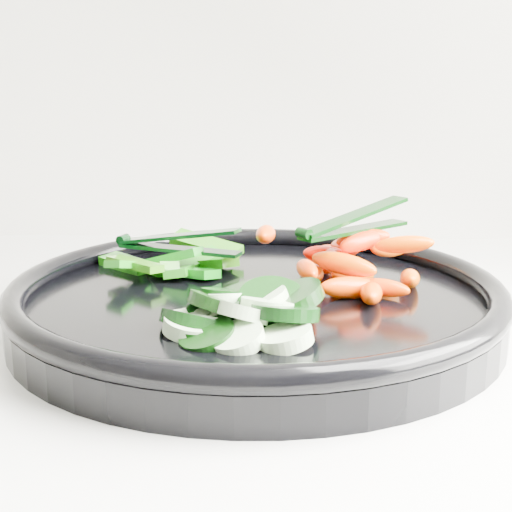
{
  "coord_description": "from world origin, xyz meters",
  "views": [
    {
      "loc": [
        0.72,
        1.15,
        1.11
      ],
      "look_at": [
        0.7,
        1.67,
        0.99
      ],
      "focal_mm": 50.0,
      "sensor_mm": 36.0,
      "label": 1
    }
  ],
  "objects": [
    {
      "name": "veggie_tray",
      "position": [
        0.7,
        1.67,
        0.95
      ],
      "size": [
        0.48,
        0.48,
        0.04
      ],
      "color": "black",
      "rests_on": "counter"
    },
    {
      "name": "cucumber_pile",
      "position": [
        0.69,
        1.6,
        0.96
      ],
      "size": [
        0.12,
        0.12,
        0.04
      ],
      "color": "black",
      "rests_on": "veggie_tray"
    },
    {
      "name": "carrot_pile",
      "position": [
        0.77,
        1.71,
        0.97
      ],
      "size": [
        0.14,
        0.17,
        0.05
      ],
      "color": "#E35500",
      "rests_on": "veggie_tray"
    },
    {
      "name": "pepper_pile",
      "position": [
        0.63,
        1.74,
        0.96
      ],
      "size": [
        0.13,
        0.12,
        0.04
      ],
      "color": "#23690A",
      "rests_on": "veggie_tray"
    },
    {
      "name": "tong_carrot",
      "position": [
        0.77,
        1.71,
        1.0
      ],
      "size": [
        0.09,
        0.09,
        0.02
      ],
      "color": "black",
      "rests_on": "carrot_pile"
    },
    {
      "name": "tong_pepper",
      "position": [
        0.63,
        1.74,
        0.98
      ],
      "size": [
        0.11,
        0.05,
        0.02
      ],
      "color": "black",
      "rests_on": "pepper_pile"
    }
  ]
}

